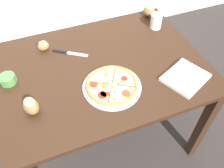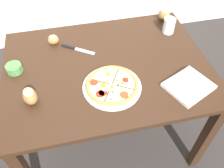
{
  "view_description": "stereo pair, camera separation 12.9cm",
  "coord_description": "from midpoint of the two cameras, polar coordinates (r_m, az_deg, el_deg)",
  "views": [
    {
      "loc": [
        -0.32,
        -0.98,
        1.77
      ],
      "look_at": [
        -0.01,
        -0.18,
        0.8
      ],
      "focal_mm": 38.0,
      "sensor_mm": 36.0,
      "label": 1
    },
    {
      "loc": [
        -0.2,
        -1.02,
        1.77
      ],
      "look_at": [
        -0.01,
        -0.18,
        0.8
      ],
      "focal_mm": 38.0,
      "sensor_mm": 36.0,
      "label": 2
    }
  ],
  "objects": [
    {
      "name": "bread_piece_near",
      "position": [
        1.85,
        6.88,
        16.95
      ],
      "size": [
        0.11,
        0.12,
        0.08
      ],
      "rotation": [
        0.0,
        0.0,
        2.26
      ],
      "color": "olive",
      "rests_on": "dining_table"
    },
    {
      "name": "knife_main",
      "position": [
        1.55,
        -12.55,
        7.18
      ],
      "size": [
        0.2,
        0.15,
        0.01
      ],
      "rotation": [
        0.0,
        0.0,
        -0.6
      ],
      "color": "silver",
      "rests_on": "dining_table"
    },
    {
      "name": "napkin_folded",
      "position": [
        1.39,
        14.79,
        1.55
      ],
      "size": [
        0.3,
        0.28,
        0.04
      ],
      "rotation": [
        0.0,
        0.0,
        0.42
      ],
      "color": "silver",
      "rests_on": "dining_table"
    },
    {
      "name": "pizza",
      "position": [
        1.3,
        -2.88,
        -0.49
      ],
      "size": [
        0.33,
        0.33,
        0.06
      ],
      "color": "white",
      "rests_on": "dining_table"
    },
    {
      "name": "bread_piece_far",
      "position": [
        1.27,
        -21.77,
        -5.03
      ],
      "size": [
        0.1,
        0.12,
        0.09
      ],
      "rotation": [
        0.0,
        0.0,
        1.92
      ],
      "color": "olive",
      "rests_on": "dining_table"
    },
    {
      "name": "water_glass",
      "position": [
        1.73,
        8.4,
        14.46
      ],
      "size": [
        0.08,
        0.08,
        0.11
      ],
      "color": "white",
      "rests_on": "dining_table"
    },
    {
      "name": "ramekin_bowl",
      "position": [
        1.47,
        -26.18,
        0.92
      ],
      "size": [
        0.1,
        0.1,
        0.05
      ],
      "color": "#4C8442",
      "rests_on": "dining_table"
    },
    {
      "name": "dining_table",
      "position": [
        1.52,
        -4.65,
        1.31
      ],
      "size": [
        1.24,
        0.92,
        0.77
      ],
      "color": "#331E11",
      "rests_on": "ground_plane"
    },
    {
      "name": "ground_plane",
      "position": [
        2.05,
        -3.5,
        -11.44
      ],
      "size": [
        12.0,
        12.0,
        0.0
      ],
      "primitive_type": "plane",
      "color": "#2D2826"
    },
    {
      "name": "bread_piece_mid",
      "position": [
        1.6,
        -18.5,
        8.65
      ],
      "size": [
        0.07,
        0.06,
        0.06
      ],
      "rotation": [
        0.0,
        0.0,
        0.05
      ],
      "color": "#A3703D",
      "rests_on": "dining_table"
    }
  ]
}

